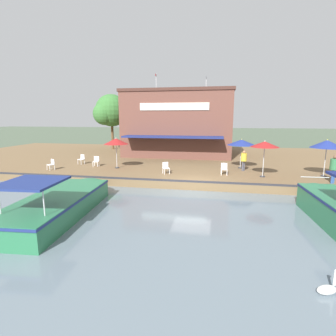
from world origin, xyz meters
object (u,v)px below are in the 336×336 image
cafe_chair_beside_entrance (96,161)px  patio_umbrella_far_corner (241,142)px  motorboat_mid_row (65,200)px  swan (327,289)px  waterfront_restaurant (180,123)px  cafe_chair_facing_river (82,159)px  cafe_chair_mid_patio (224,168)px  person_near_entrance (334,166)px  cafe_chair_under_first_umbrella (51,164)px  cafe_chair_far_corner_seat (166,167)px  patio_umbrella_mid_patio_left (327,144)px  patio_umbrella_back_row (116,141)px  person_at_quay_edge (244,158)px  patio_umbrella_by_entrance (265,144)px  tree_upstream_bank (110,111)px  motorboat_outer_channel (331,204)px

cafe_chair_beside_entrance → patio_umbrella_far_corner: bearing=96.6°
cafe_chair_beside_entrance → motorboat_mid_row: (9.14, 2.66, -0.45)m
cafe_chair_beside_entrance → swan: 18.99m
waterfront_restaurant → patio_umbrella_far_corner: 10.46m
patio_umbrella_far_corner → cafe_chair_facing_river: (0.57, -13.86, -1.66)m
cafe_chair_mid_patio → person_near_entrance: size_ratio=0.47×
cafe_chair_under_first_umbrella → cafe_chair_far_corner_seat: 9.25m
patio_umbrella_mid_patio_left → cafe_chair_far_corner_seat: 11.41m
patio_umbrella_back_row → waterfront_restaurant: bearing=159.3°
waterfront_restaurant → motorboat_mid_row: 19.44m
cafe_chair_far_corner_seat → person_at_quay_edge: size_ratio=0.53×
patio_umbrella_by_entrance → person_at_quay_edge: bearing=-149.4°
patio_umbrella_by_entrance → cafe_chair_facing_river: (-2.49, -15.14, -1.82)m
swan → cafe_chair_under_first_umbrella: bearing=-126.0°
waterfront_restaurant → cafe_chair_beside_entrance: size_ratio=13.57×
patio_umbrella_by_entrance → person_at_quay_edge: (-1.93, -1.14, -1.30)m
cafe_chair_mid_patio → patio_umbrella_mid_patio_left: bearing=96.2°
patio_umbrella_back_row → swan: 17.47m
patio_umbrella_far_corner → motorboat_mid_row: size_ratio=0.28×
person_near_entrance → tree_upstream_bank: size_ratio=0.26×
motorboat_mid_row → swan: motorboat_mid_row is taller
swan → person_near_entrance: bearing=158.6°
patio_umbrella_by_entrance → person_at_quay_edge: patio_umbrella_by_entrance is taller
patio_umbrella_mid_patio_left → cafe_chair_facing_river: bearing=-94.5°
patio_umbrella_mid_patio_left → patio_umbrella_by_entrance: 4.39m
person_at_quay_edge → patio_umbrella_far_corner: bearing=-173.0°
cafe_chair_facing_river → swan: bearing=45.8°
cafe_chair_under_first_umbrella → person_near_entrance: size_ratio=0.47×
cafe_chair_far_corner_seat → motorboat_outer_channel: size_ratio=0.15×
waterfront_restaurant → tree_upstream_bank: bearing=-103.5°
motorboat_outer_channel → tree_upstream_bank: bearing=-136.1°
cafe_chair_far_corner_seat → tree_upstream_bank: (-13.84, -10.09, 4.43)m
cafe_chair_beside_entrance → person_at_quay_edge: bearing=91.3°
cafe_chair_mid_patio → swan: cafe_chair_mid_patio is taller
cafe_chair_facing_river → patio_umbrella_by_entrance: bearing=80.7°
waterfront_restaurant → patio_umbrella_back_row: size_ratio=4.61×
person_at_quay_edge → cafe_chair_mid_patio: bearing=-41.5°
patio_umbrella_far_corner → motorboat_outer_channel: patio_umbrella_far_corner is taller
patio_umbrella_back_row → cafe_chair_far_corner_seat: patio_umbrella_back_row is taller
waterfront_restaurant → cafe_chair_beside_entrance: waterfront_restaurant is taller
waterfront_restaurant → tree_upstream_bank: waterfront_restaurant is taller
patio_umbrella_back_row → motorboat_outer_channel: 15.40m
cafe_chair_far_corner_seat → person_near_entrance: size_ratio=0.47×
patio_umbrella_by_entrance → cafe_chair_mid_patio: size_ratio=3.00×
patio_umbrella_mid_patio_left → cafe_chair_facing_river: size_ratio=3.08×
waterfront_restaurant → patio_umbrella_mid_patio_left: waterfront_restaurant is taller
patio_umbrella_far_corner → person_at_quay_edge: 1.60m
cafe_chair_under_first_umbrella → person_at_quay_edge: bearing=99.0°
patio_umbrella_back_row → patio_umbrella_by_entrance: 11.37m
cafe_chair_far_corner_seat → swan: cafe_chair_far_corner_seat is taller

